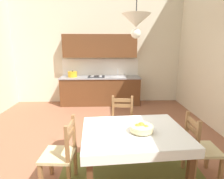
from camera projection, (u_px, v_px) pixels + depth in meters
name	position (u px, v px, depth m)	size (l,w,h in m)	color
ground_plane	(92.00, 154.00, 3.30)	(5.99, 6.88, 0.10)	#935B42
wall_back	(97.00, 39.00, 5.93)	(5.99, 0.12, 4.13)	beige
kitchen_cabinetry	(100.00, 78.00, 5.89)	(2.52, 0.63, 2.20)	brown
dining_table	(134.00, 138.00, 2.48)	(1.43, 1.15, 0.75)	#56331C
dining_chair_kitchen_side	(122.00, 123.00, 3.45)	(0.46, 0.46, 0.93)	#D1BC89
dining_chair_tv_side	(61.00, 154.00, 2.45)	(0.45, 0.45, 0.93)	#D1BC89
dining_chair_window_side	(200.00, 148.00, 2.59)	(0.43, 0.43, 0.93)	#D1BC89
fruit_bowl	(141.00, 128.00, 2.38)	(0.30, 0.30, 0.12)	beige
pendant_lamp	(136.00, 21.00, 2.04)	(0.32, 0.32, 0.80)	black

